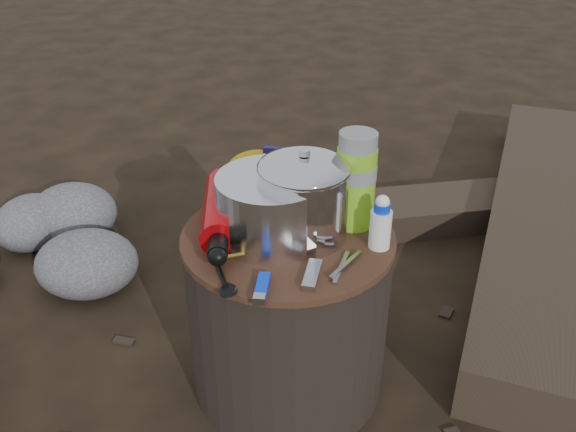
# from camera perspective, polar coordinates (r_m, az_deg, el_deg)

# --- Properties ---
(ground) EXTENTS (60.00, 60.00, 0.00)m
(ground) POSITION_cam_1_polar(r_m,az_deg,el_deg) (1.64, 0.00, -14.62)
(ground) COLOR black
(ground) RESTS_ON ground
(stump) EXTENTS (0.47, 0.47, 0.43)m
(stump) POSITION_cam_1_polar(r_m,az_deg,el_deg) (1.49, 0.00, -8.76)
(stump) COLOR black
(stump) RESTS_ON ground
(log_main) EXTENTS (0.71, 1.84, 0.15)m
(log_main) POSITION_cam_1_polar(r_m,az_deg,el_deg) (2.28, 21.91, -0.23)
(log_main) COLOR #33271D
(log_main) RESTS_ON ground
(log_small) EXTENTS (1.23, 0.59, 0.10)m
(log_small) POSITION_cam_1_polar(r_m,az_deg,el_deg) (2.35, 17.17, 0.87)
(log_small) COLOR #33271D
(log_small) RESTS_ON ground
(foil_windscreen) EXTENTS (0.23, 0.23, 0.14)m
(foil_windscreen) POSITION_cam_1_polar(r_m,az_deg,el_deg) (1.33, -1.55, 0.78)
(foil_windscreen) COLOR silver
(foil_windscreen) RESTS_ON stump
(camping_pot) EXTENTS (0.19, 0.19, 0.19)m
(camping_pot) POSITION_cam_1_polar(r_m,az_deg,el_deg) (1.32, 1.45, 1.84)
(camping_pot) COLOR silver
(camping_pot) RESTS_ON stump
(fuel_bottle) EXTENTS (0.14, 0.34, 0.08)m
(fuel_bottle) POSITION_cam_1_polar(r_m,az_deg,el_deg) (1.39, -6.19, 0.51)
(fuel_bottle) COLOR #B4070B
(fuel_bottle) RESTS_ON stump
(thermos) EXTENTS (0.09, 0.09, 0.22)m
(thermos) POSITION_cam_1_polar(r_m,az_deg,el_deg) (1.36, 6.23, 3.26)
(thermos) COLOR #7CC521
(thermos) RESTS_ON stump
(travel_mug) EXTENTS (0.07, 0.07, 0.10)m
(travel_mug) POSITION_cam_1_polar(r_m,az_deg,el_deg) (1.46, 4.16, 2.83)
(travel_mug) COLOR black
(travel_mug) RESTS_ON stump
(stuff_sack) EXTENTS (0.16, 0.13, 0.11)m
(stuff_sack) POSITION_cam_1_polar(r_m,az_deg,el_deg) (1.50, -2.66, 3.88)
(stuff_sack) COLOR #C39B04
(stuff_sack) RESTS_ON stump
(food_pouch) EXTENTS (0.10, 0.03, 0.12)m
(food_pouch) POSITION_cam_1_polar(r_m,az_deg,el_deg) (1.49, -0.43, 3.96)
(food_pouch) COLOR #171350
(food_pouch) RESTS_ON stump
(lighter) EXTENTS (0.03, 0.09, 0.02)m
(lighter) POSITION_cam_1_polar(r_m,az_deg,el_deg) (1.20, -2.36, -6.32)
(lighter) COLOR #0C36F0
(lighter) RESTS_ON stump
(multitool) EXTENTS (0.03, 0.10, 0.01)m
(multitool) POSITION_cam_1_polar(r_m,az_deg,el_deg) (1.23, 2.22, -5.41)
(multitool) COLOR #B5B5B9
(multitool) RESTS_ON stump
(pot_grabber) EXTENTS (0.07, 0.12, 0.01)m
(pot_grabber) POSITION_cam_1_polar(r_m,az_deg,el_deg) (1.26, 4.90, -4.62)
(pot_grabber) COLOR #B5B5B9
(pot_grabber) RESTS_ON stump
(spork) EXTENTS (0.09, 0.14, 0.01)m
(spork) POSITION_cam_1_polar(r_m,az_deg,el_deg) (1.25, -6.20, -5.12)
(spork) COLOR black
(spork) RESTS_ON stump
(squeeze_bottle) EXTENTS (0.05, 0.05, 0.11)m
(squeeze_bottle) POSITION_cam_1_polar(r_m,az_deg,el_deg) (1.31, 8.49, -0.78)
(squeeze_bottle) COLOR white
(squeeze_bottle) RESTS_ON stump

